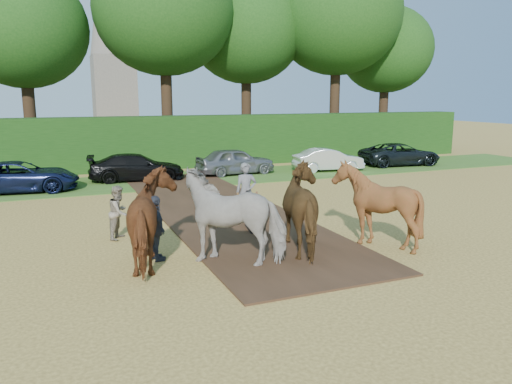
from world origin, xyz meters
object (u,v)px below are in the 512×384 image
Objects in this scene: spectator_near at (119,212)px; parked_cars at (157,167)px; plough_team at (272,211)px; spectator_far at (156,228)px; church at (110,15)px.

spectator_near reaches higher than parked_cars.
plough_team is 0.22× the size of parked_cars.
spectator_far is 54.80m from church.
plough_team reaches higher than spectator_near.
parked_cars is at bearing -94.56° from church.
parked_cars is 43.03m from church.
plough_team is 12.75m from parked_cars.
spectator_near is 0.20× the size of plough_team.
spectator_near is at bearing 3.29° from spectator_far.
spectator_far is 12.35m from parked_cars.
church reaches higher than spectator_near.
church is at bearing 86.98° from plough_team.
parked_cars is at bearing 12.94° from spectator_near.
spectator_near is at bearing -97.18° from church.
plough_team is (2.95, -0.65, 0.32)m from spectator_far.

